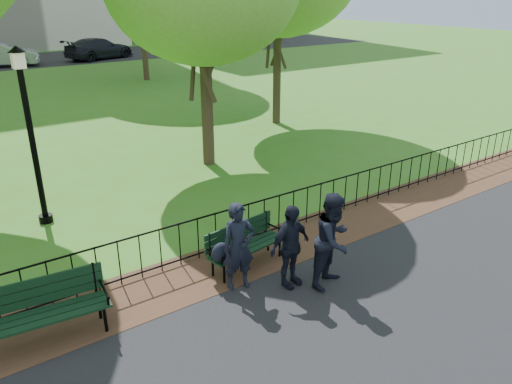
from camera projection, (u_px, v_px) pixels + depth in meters
ground at (286, 296)px, 8.71m from camera, size 120.00×120.00×0.00m
dirt_strip at (238, 260)px, 9.83m from camera, size 60.00×1.60×0.01m
iron_fence at (224, 228)px, 10.02m from camera, size 24.06×0.06×1.00m
park_bench_main at (236, 244)px, 9.26m from camera, size 1.73×0.72×0.93m
park_bench_left_a at (42, 304)px, 7.43m from camera, size 1.94×0.78×1.07m
lamppost at (31, 132)px, 10.65m from camera, size 0.35×0.35×3.91m
person_left at (239, 247)px, 8.66m from camera, size 0.66×0.51×1.61m
person_mid at (333, 240)px, 8.74m from camera, size 0.94×0.69×1.75m
person_right at (290, 246)px, 8.73m from camera, size 0.95×0.48×1.55m
sedan_dark at (99, 48)px, 37.37m from camera, size 5.71×3.68×1.54m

